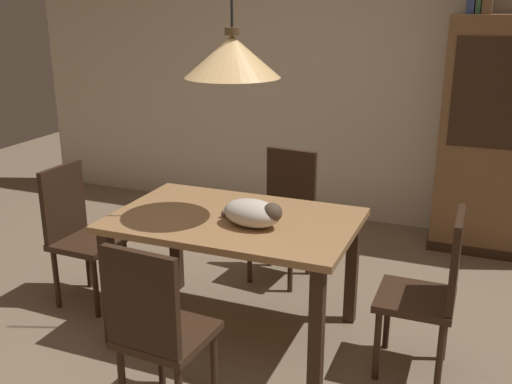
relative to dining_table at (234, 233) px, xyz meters
name	(u,v)px	position (x,y,z in m)	size (l,w,h in m)	color
ground	(225,367)	(0.09, -0.36, -0.65)	(10.00, 10.00, 0.00)	#847056
back_wall	(348,60)	(0.09, 2.29, 0.80)	(6.40, 0.10, 2.90)	beige
dining_table	(234,233)	(0.00, 0.00, 0.00)	(1.40, 0.90, 0.75)	#A87A4C
chair_right_side	(432,288)	(1.13, 0.00, -0.14)	(0.40, 0.40, 0.93)	#382316
chair_far_back	(285,209)	(0.01, 0.88, -0.14)	(0.44, 0.44, 0.93)	#382316
chair_left_side	(78,229)	(-1.13, 0.00, -0.14)	(0.41, 0.41, 0.93)	#382316
chair_near_front	(157,327)	(-0.01, -0.88, -0.14)	(0.43, 0.43, 0.93)	#382316
cat_sleeping	(254,213)	(0.16, -0.09, 0.18)	(0.39, 0.27, 0.16)	beige
pendant_lamp	(232,56)	(0.00, 0.00, 1.01)	(0.52, 0.52, 1.30)	#E5B775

